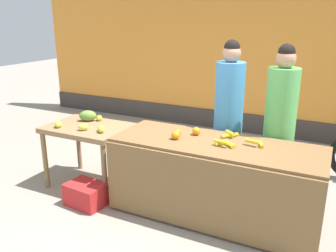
{
  "coord_description": "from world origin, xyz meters",
  "views": [
    {
      "loc": [
        1.35,
        -3.26,
        2.08
      ],
      "look_at": [
        -0.33,
        0.15,
        0.89
      ],
      "focal_mm": 37.36,
      "sensor_mm": 36.0,
      "label": 1
    }
  ],
  "objects_px": {
    "vendor_woman_blue_shirt": "(228,118)",
    "produce_crate": "(86,194)",
    "produce_sack": "(164,159)",
    "vendor_woman_green_shirt": "(279,127)"
  },
  "relations": [
    {
      "from": "produce_sack",
      "to": "vendor_woman_green_shirt",
      "type": "bearing_deg",
      "value": -0.48
    },
    {
      "from": "produce_sack",
      "to": "produce_crate",
      "type": "bearing_deg",
      "value": -114.15
    },
    {
      "from": "produce_crate",
      "to": "vendor_woman_green_shirt",
      "type": "bearing_deg",
      "value": 28.69
    },
    {
      "from": "vendor_woman_blue_shirt",
      "to": "produce_crate",
      "type": "height_order",
      "value": "vendor_woman_blue_shirt"
    },
    {
      "from": "vendor_woman_blue_shirt",
      "to": "vendor_woman_green_shirt",
      "type": "xyz_separation_m",
      "value": [
        0.6,
        -0.05,
        -0.01
      ]
    },
    {
      "from": "vendor_woman_green_shirt",
      "to": "produce_sack",
      "type": "xyz_separation_m",
      "value": [
        -1.44,
        0.01,
        -0.65
      ]
    },
    {
      "from": "produce_crate",
      "to": "produce_sack",
      "type": "bearing_deg",
      "value": 65.85
    },
    {
      "from": "vendor_woman_blue_shirt",
      "to": "produce_crate",
      "type": "xyz_separation_m",
      "value": [
        -1.31,
        -1.09,
        -0.8
      ]
    },
    {
      "from": "vendor_woman_green_shirt",
      "to": "produce_sack",
      "type": "height_order",
      "value": "vendor_woman_green_shirt"
    },
    {
      "from": "vendor_woman_green_shirt",
      "to": "produce_sack",
      "type": "relative_size",
      "value": 3.47
    }
  ]
}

